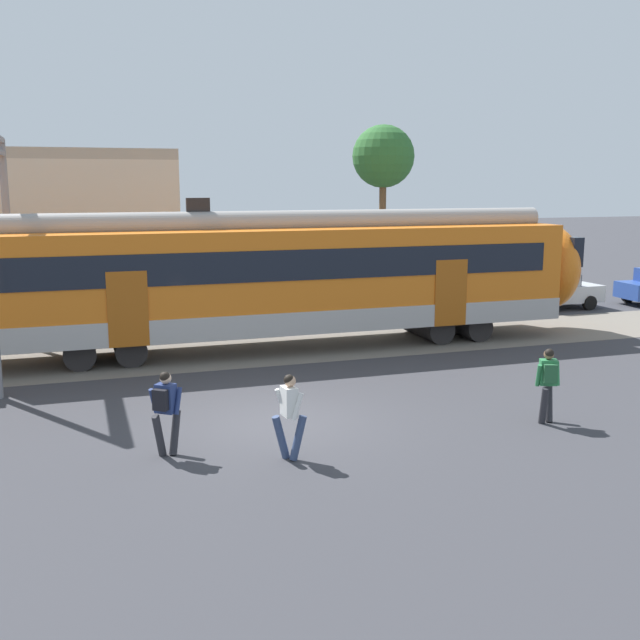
% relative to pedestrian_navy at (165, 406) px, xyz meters
% --- Properties ---
extents(ground_plane, '(160.00, 160.00, 0.00)m').
position_rel_pedestrian_navy_xyz_m(ground_plane, '(2.55, 1.31, -0.99)').
color(ground_plane, '#38383D').
extents(pedestrian_navy, '(0.67, 0.53, 1.67)m').
position_rel_pedestrian_navy_xyz_m(pedestrian_navy, '(0.00, 0.00, 0.00)').
color(pedestrian_navy, '#28282D').
rests_on(pedestrian_navy, ground).
extents(pedestrian_white, '(0.66, 0.54, 1.67)m').
position_rel_pedestrian_navy_xyz_m(pedestrian_white, '(2.19, -0.91, -0.03)').
color(pedestrian_white, navy).
rests_on(pedestrian_white, ground).
extents(pedestrian_green, '(0.64, 0.58, 1.67)m').
position_rel_pedestrian_navy_xyz_m(pedestrian_green, '(8.10, -0.58, 0.00)').
color(pedestrian_green, '#28282D').
rests_on(pedestrian_green, ground).
extents(parked_car_silver, '(4.05, 1.85, 1.54)m').
position_rel_pedestrian_navy_xyz_m(parked_car_silver, '(17.25, 12.18, -0.21)').
color(parked_car_silver, '#B7BABF').
rests_on(parked_car_silver, ground).
extents(street_tree_right, '(2.83, 2.83, 7.76)m').
position_rel_pedestrian_navy_xyz_m(street_tree_right, '(12.12, 18.18, 5.27)').
color(street_tree_right, brown).
rests_on(street_tree_right, ground).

